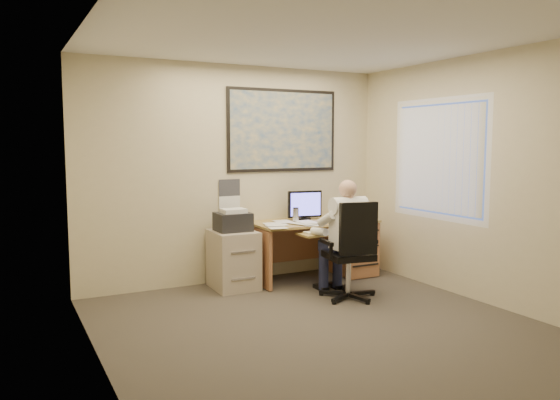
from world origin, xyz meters
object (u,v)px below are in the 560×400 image
office_chair (352,270)px  filing_cabinet (233,254)px  desk (334,242)px  person (347,239)px

office_chair → filing_cabinet: bearing=142.9°
filing_cabinet → office_chair: office_chair is taller
desk → filing_cabinet: (-1.43, 0.01, -0.03)m
office_chair → person: 0.35m
filing_cabinet → person: (0.98, -0.96, 0.25)m
desk → office_chair: desk is taller
person → office_chair: bearing=-83.2°
desk → filing_cabinet: size_ratio=1.66×
filing_cabinet → office_chair: size_ratio=0.87×
office_chair → person: person is taller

